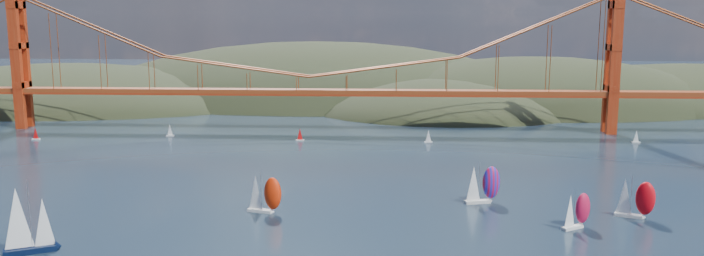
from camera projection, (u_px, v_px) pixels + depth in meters
name	position (u px, v px, depth m)	size (l,w,h in m)	color
headlands	(412.00, 123.00, 377.03)	(725.00, 225.00, 96.00)	black
bridge	(305.00, 51.00, 275.38)	(552.00, 12.00, 55.00)	maroon
sloop_navy	(25.00, 221.00, 136.03)	(10.36, 8.49, 15.11)	black
racer_0	(264.00, 193.00, 164.21)	(8.98, 5.33, 10.06)	white
racer_1	(576.00, 210.00, 152.21)	(7.75, 6.36, 8.89)	white
racer_2	(634.00, 198.00, 160.14)	(8.99, 6.30, 10.07)	silver
racer_rwb	(482.00, 184.00, 172.40)	(9.48, 5.59, 10.62)	silver
distant_boat_2	(36.00, 134.00, 258.76)	(3.00, 2.00, 4.70)	silver
distant_boat_3	(170.00, 130.00, 266.13)	(3.00, 2.00, 4.70)	silver
distant_boat_4	(636.00, 137.00, 252.48)	(3.00, 2.00, 4.70)	silver
distant_boat_8	(428.00, 136.00, 252.88)	(3.00, 2.00, 4.70)	silver
distant_boat_9	(300.00, 135.00, 256.58)	(3.00, 2.00, 4.70)	silver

